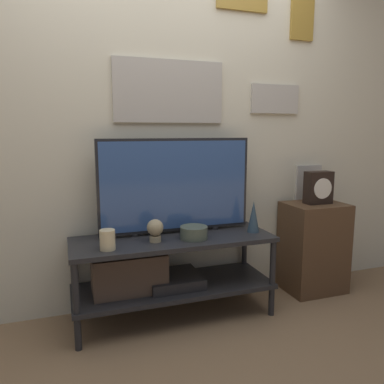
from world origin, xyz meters
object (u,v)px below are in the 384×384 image
Objects in this scene: vase_wide_bowl at (194,232)px; vase_slim_bronze at (253,217)px; mantel_clock at (318,188)px; decorative_bust at (155,229)px; television at (176,185)px; candle_jar at (107,240)px.

vase_slim_bronze reaches higher than vase_wide_bowl.
vase_wide_bowl is at bearing -173.36° from mantel_clock.
mantel_clock reaches higher than decorative_bust.
television is 1.14m from mantel_clock.
mantel_clock reaches higher than vase_wide_bowl.
vase_wide_bowl is at bearing -68.70° from television.
mantel_clock is at bearing 4.66° from decorative_bust.
mantel_clock reaches higher than candle_jar.
decorative_bust is at bearing -179.61° from vase_slim_bronze.
vase_wide_bowl is 0.26m from decorative_bust.
vase_wide_bowl is 0.46m from vase_slim_bronze.
vase_slim_bronze reaches higher than candle_jar.
candle_jar is at bearing -167.30° from decorative_bust.
television is 0.59m from vase_slim_bronze.
mantel_clock is (1.07, 0.12, 0.23)m from vase_wide_bowl.
television is 7.25× the size of decorative_bust.
television reaches higher than mantel_clock.
candle_jar is (-0.57, -0.05, 0.02)m from vase_wide_bowl.
decorative_bust is (0.31, 0.07, 0.02)m from candle_jar.
television reaches higher than candle_jar.
television is 4.82× the size of vase_slim_bronze.
mantel_clock is at bearing 6.64° from vase_wide_bowl.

